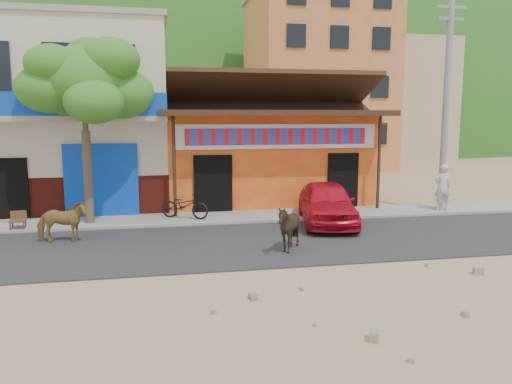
# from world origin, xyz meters

# --- Properties ---
(ground) EXTENTS (120.00, 120.00, 0.00)m
(ground) POSITION_xyz_m (0.00, 0.00, 0.00)
(ground) COLOR #9E825B
(ground) RESTS_ON ground
(road) EXTENTS (60.00, 5.00, 0.04)m
(road) POSITION_xyz_m (0.00, 2.50, 0.02)
(road) COLOR #28282B
(road) RESTS_ON ground
(sidewalk) EXTENTS (60.00, 2.00, 0.12)m
(sidewalk) POSITION_xyz_m (0.00, 6.00, 0.06)
(sidewalk) COLOR gray
(sidewalk) RESTS_ON ground
(dance_club) EXTENTS (8.00, 6.00, 3.60)m
(dance_club) POSITION_xyz_m (2.00, 10.00, 1.80)
(dance_club) COLOR orange
(dance_club) RESTS_ON ground
(cafe_building) EXTENTS (7.00, 6.00, 7.00)m
(cafe_building) POSITION_xyz_m (-5.50, 10.00, 3.50)
(cafe_building) COLOR beige
(cafe_building) RESTS_ON ground
(apartment_front) EXTENTS (9.00, 9.00, 12.00)m
(apartment_front) POSITION_xyz_m (9.00, 24.00, 6.00)
(apartment_front) COLOR #CC723F
(apartment_front) RESTS_ON ground
(apartment_rear) EXTENTS (8.00, 8.00, 10.00)m
(apartment_rear) POSITION_xyz_m (18.00, 30.00, 5.00)
(apartment_rear) COLOR tan
(apartment_rear) RESTS_ON ground
(hillside) EXTENTS (100.00, 40.00, 24.00)m
(hillside) POSITION_xyz_m (0.00, 70.00, 12.00)
(hillside) COLOR #194C14
(hillside) RESTS_ON ground
(tree) EXTENTS (3.00, 3.00, 6.00)m
(tree) POSITION_xyz_m (-4.60, 5.80, 3.12)
(tree) COLOR #2D721E
(tree) RESTS_ON sidewalk
(utility_pole) EXTENTS (0.24, 0.24, 8.00)m
(utility_pole) POSITION_xyz_m (8.20, 6.00, 4.12)
(utility_pole) COLOR gray
(utility_pole) RESTS_ON sidewalk
(cow_tan) EXTENTS (1.40, 0.66, 1.18)m
(cow_tan) POSITION_xyz_m (-5.07, 3.55, 0.63)
(cow_tan) COLOR olive
(cow_tan) RESTS_ON road
(cow_dark) EXTENTS (1.38, 1.29, 1.26)m
(cow_dark) POSITION_xyz_m (0.96, 1.37, 0.67)
(cow_dark) COLOR black
(cow_dark) RESTS_ON road
(red_car) EXTENTS (2.45, 4.40, 1.42)m
(red_car) POSITION_xyz_m (3.08, 4.44, 0.75)
(red_car) COLOR red
(red_car) RESTS_ON road
(scooter) EXTENTS (1.81, 1.35, 0.91)m
(scooter) POSITION_xyz_m (-1.50, 5.89, 0.57)
(scooter) COLOR black
(scooter) RESTS_ON sidewalk
(pedestrian) EXTENTS (0.68, 0.50, 1.72)m
(pedestrian) POSITION_xyz_m (8.00, 5.61, 0.98)
(pedestrian) COLOR silver
(pedestrian) RESTS_ON sidewalk
(cafe_chair_left) EXTENTS (0.51, 0.51, 1.00)m
(cafe_chair_left) POSITION_xyz_m (-6.68, 5.30, 0.62)
(cafe_chair_left) COLOR #51281B
(cafe_chair_left) RESTS_ON sidewalk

